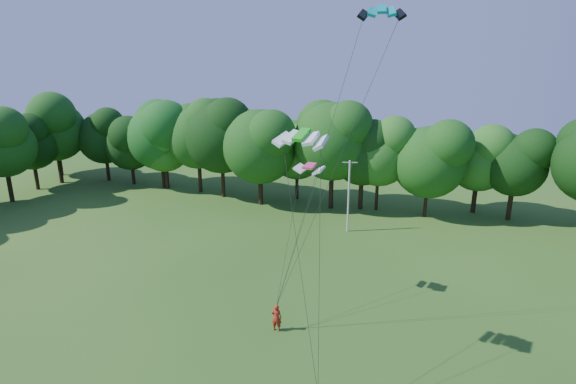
% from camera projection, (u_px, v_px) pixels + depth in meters
% --- Properties ---
extents(utility_pole, '(1.44, 0.43, 7.31)m').
position_uv_depth(utility_pole, '(349.00, 195.00, 44.38)').
color(utility_pole, beige).
rests_on(utility_pole, ground).
extents(kite_flyer_left, '(0.71, 0.50, 1.83)m').
position_uv_depth(kite_flyer_left, '(277.00, 318.00, 28.47)').
color(kite_flyer_left, '#B02316').
rests_on(kite_flyer_left, ground).
extents(kite_teal, '(2.55, 1.45, 0.60)m').
position_uv_depth(kite_teal, '(382.00, 9.00, 24.06)').
color(kite_teal, '#05979C').
rests_on(kite_teal, ground).
extents(kite_green, '(2.83, 1.64, 0.56)m').
position_uv_depth(kite_green, '(301.00, 135.00, 22.38)').
color(kite_green, green).
rests_on(kite_green, ground).
extents(kite_pink, '(2.19, 1.30, 0.31)m').
position_uv_depth(kite_pink, '(310.00, 166.00, 30.49)').
color(kite_pink, '#D53B69').
rests_on(kite_pink, ground).
extents(tree_back_west, '(9.36, 9.36, 13.61)m').
position_uv_depth(tree_back_west, '(159.00, 125.00, 58.80)').
color(tree_back_west, '#2F2013').
rests_on(tree_back_west, ground).
extents(tree_back_center, '(7.49, 7.49, 10.89)m').
position_uv_depth(tree_back_center, '(363.00, 151.00, 50.40)').
color(tree_back_center, '#322313').
rests_on(tree_back_center, ground).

